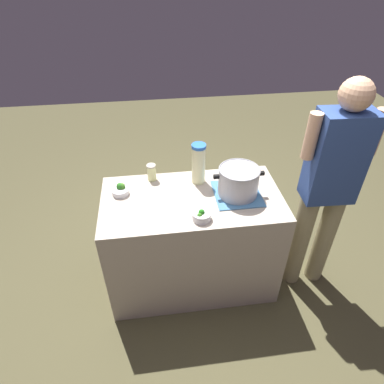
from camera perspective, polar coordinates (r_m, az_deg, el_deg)
ground_plane at (r=2.92m, az=0.00°, el=-14.31°), size 8.00×8.00×0.00m
counter_slab at (r=2.60m, az=0.00°, el=-8.43°), size 1.26×0.66×0.86m
dish_cloth at (r=2.37m, az=7.74°, el=-0.26°), size 0.32×0.34×0.01m
cooking_pot at (r=2.30m, az=7.96°, el=1.90°), size 0.35×0.28×0.20m
lemonade_pitcher at (r=2.38m, az=1.13°, el=4.89°), size 0.10×0.10×0.31m
mason_jar at (r=2.48m, az=-6.94°, el=3.38°), size 0.07×0.07×0.13m
broccoli_bowl_front at (r=2.39m, az=-12.14°, el=0.32°), size 0.12×0.12×0.08m
broccoli_bowl_center at (r=2.13m, az=1.63°, el=-4.05°), size 0.12×0.12×0.08m
person_cook at (r=2.46m, az=22.26°, el=0.75°), size 0.50×0.22×1.69m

